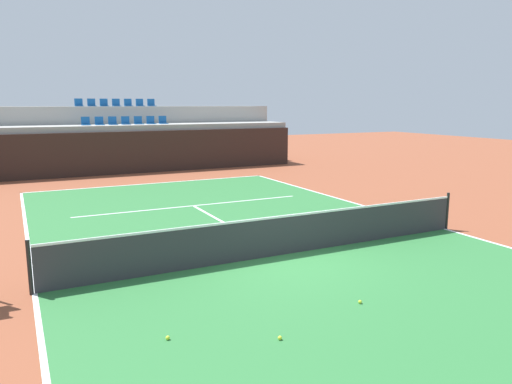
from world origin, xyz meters
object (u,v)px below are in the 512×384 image
at_px(tennis_ball_2, 360,302).
at_px(tennis_ball_0, 280,338).
at_px(tennis_ball_1, 168,338).
at_px(tennis_net, 282,235).

bearing_deg(tennis_ball_2, tennis_ball_0, -164.46).
bearing_deg(tennis_ball_2, tennis_ball_1, 176.34).
bearing_deg(tennis_ball_0, tennis_ball_1, 153.28).
distance_m(tennis_net, tennis_ball_0, 4.33).
bearing_deg(tennis_ball_2, tennis_net, 86.98).
xyz_separation_m(tennis_ball_0, tennis_ball_2, (1.99, 0.55, 0.00)).
distance_m(tennis_net, tennis_ball_2, 3.21).
bearing_deg(tennis_ball_0, tennis_ball_2, 15.54).
distance_m(tennis_ball_1, tennis_ball_2, 3.54).
xyz_separation_m(tennis_net, tennis_ball_0, (-2.15, -3.72, -0.47)).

